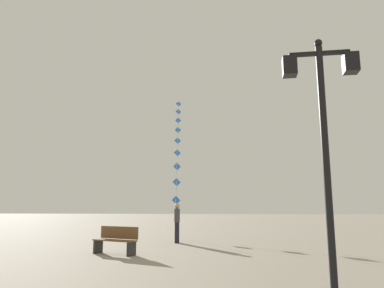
% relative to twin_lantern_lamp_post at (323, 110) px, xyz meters
% --- Properties ---
extents(ground_plane, '(160.00, 160.00, 0.00)m').
position_rel_twin_lantern_lamp_post_xyz_m(ground_plane, '(-1.64, 13.07, -3.41)').
color(ground_plane, gray).
extents(twin_lantern_lamp_post, '(1.47, 0.28, 4.92)m').
position_rel_twin_lantern_lamp_post_xyz_m(twin_lantern_lamp_post, '(0.00, 0.00, 0.00)').
color(twin_lantern_lamp_post, black).
rests_on(twin_lantern_lamp_post, ground_plane).
extents(kite_train, '(2.58, 12.62, 10.68)m').
position_rel_twin_lantern_lamp_post_xyz_m(kite_train, '(-6.19, 16.61, 2.28)').
color(kite_train, brown).
rests_on(kite_train, ground_plane).
extents(kite_flyer, '(0.31, 0.63, 1.71)m').
position_rel_twin_lantern_lamp_post_xyz_m(kite_flyer, '(-4.64, 8.72, -2.50)').
color(kite_flyer, '#1E1E2D').
rests_on(kite_flyer, ground_plane).
extents(park_bench, '(1.65, 0.99, 0.89)m').
position_rel_twin_lantern_lamp_post_xyz_m(park_bench, '(-5.87, 4.50, -2.96)').
color(park_bench, brown).
rests_on(park_bench, ground_plane).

